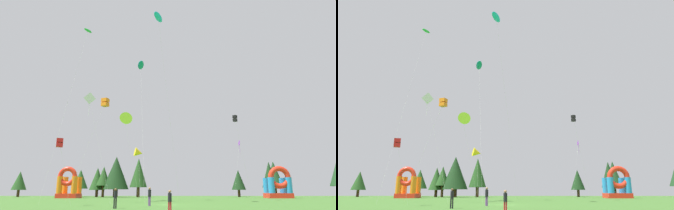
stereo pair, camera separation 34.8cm
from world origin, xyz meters
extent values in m
plane|color=#3D6B28|center=(0.00, 0.00, 0.00)|extent=(120.00, 120.00, 0.00)
ellipsoid|color=#19B7CC|center=(-1.49, 6.17, 27.11)|extent=(1.75, 2.72, 1.06)
cylinder|color=silver|center=(0.13, 10.82, 13.55)|extent=(3.27, 9.32, 27.11)
cone|color=#8CD826|center=(-7.01, 12.90, 12.47)|extent=(2.66, 2.73, 2.33)
cylinder|color=silver|center=(-5.74, 13.36, 6.24)|extent=(2.55, 0.93, 12.47)
ellipsoid|color=#0C7F7A|center=(-4.78, 14.28, 22.58)|extent=(1.58, 2.95, 1.15)
cylinder|color=silver|center=(-3.87, 9.65, 11.29)|extent=(1.84, 9.26, 22.59)
ellipsoid|color=green|center=(-12.32, 7.01, 25.30)|extent=(1.28, 1.96, 0.73)
cylinder|color=silver|center=(-13.46, 3.80, 12.65)|extent=(2.29, 6.44, 25.31)
cube|color=red|center=(-11.74, -2.46, 6.30)|extent=(0.89, 0.89, 0.42)
cube|color=red|center=(-11.74, -2.46, 6.81)|extent=(0.89, 0.89, 0.42)
cylinder|color=silver|center=(-10.97, -2.17, 3.28)|extent=(1.54, 0.60, 6.56)
pyramid|color=white|center=(-10.84, 5.09, 13.75)|extent=(1.27, 0.86, 1.19)
cylinder|color=white|center=(-10.81, 5.01, 12.56)|extent=(0.04, 0.04, 2.35)
cylinder|color=silver|center=(-8.89, 4.19, 6.87)|extent=(3.84, 1.65, 13.74)
cube|color=black|center=(11.31, 15.51, 13.04)|extent=(0.84, 0.84, 0.48)
cube|color=black|center=(11.31, 15.51, 13.62)|extent=(0.84, 0.84, 0.48)
cylinder|color=silver|center=(12.75, 17.28, 6.66)|extent=(2.89, 3.55, 13.33)
pyramid|color=purple|center=(14.70, 28.15, 10.92)|extent=(0.24, 0.99, 1.00)
cylinder|color=purple|center=(14.63, 28.15, 9.90)|extent=(0.04, 0.04, 2.05)
cylinder|color=silver|center=(13.55, 27.05, 5.47)|extent=(2.17, 2.22, 10.93)
cube|color=orange|center=(-9.27, 7.99, 13.75)|extent=(1.16, 1.16, 0.53)
cube|color=orange|center=(-9.27, 7.99, 14.39)|extent=(1.16, 1.16, 0.53)
cylinder|color=silver|center=(-11.96, 9.10, 7.04)|extent=(5.39, 2.22, 14.08)
cone|color=yellow|center=(-4.54, 12.06, 7.14)|extent=(1.83, 1.74, 1.59)
cylinder|color=silver|center=(-4.27, 11.20, 3.57)|extent=(0.55, 1.73, 7.15)
cylinder|color=black|center=(-4.60, -7.72, 0.42)|extent=(0.13, 0.13, 0.83)
cylinder|color=black|center=(-4.43, -7.72, 0.42)|extent=(0.13, 0.13, 0.83)
cylinder|color=black|center=(-4.51, -7.72, 1.17)|extent=(0.31, 0.31, 0.66)
sphere|color=brown|center=(-4.51, -7.72, 1.61)|extent=(0.23, 0.23, 0.23)
cylinder|color=#724C8C|center=(-1.90, -2.72, 0.45)|extent=(0.19, 0.19, 0.90)
cylinder|color=#724C8C|center=(-1.76, -2.83, 0.45)|extent=(0.19, 0.19, 0.90)
cylinder|color=black|center=(-1.83, -2.77, 1.26)|extent=(0.45, 0.45, 0.72)
sphere|color=#9E704C|center=(-1.83, -2.77, 1.74)|extent=(0.24, 0.24, 0.24)
cylinder|color=#B21E26|center=(0.35, -13.32, 0.38)|extent=(0.15, 0.15, 0.76)
cylinder|color=#B21E26|center=(0.22, -13.24, 0.38)|extent=(0.15, 0.15, 0.76)
cylinder|color=black|center=(0.28, -13.28, 1.06)|extent=(0.36, 0.36, 0.60)
sphere|color=#9E704C|center=(0.28, -13.28, 1.47)|extent=(0.21, 0.21, 0.21)
cube|color=red|center=(22.91, 31.96, 0.50)|extent=(4.90, 4.84, 0.99)
cylinder|color=#268CD8|center=(21.14, 30.21, 2.58)|extent=(1.35, 1.35, 3.16)
cylinder|color=#268CD8|center=(24.68, 30.21, 2.58)|extent=(1.35, 1.35, 3.16)
cylinder|color=#268CD8|center=(21.14, 33.70, 2.58)|extent=(1.35, 1.35, 3.16)
cylinder|color=#268CD8|center=(24.68, 33.70, 2.58)|extent=(1.35, 1.35, 3.16)
torus|color=red|center=(22.91, 30.21, 4.16)|extent=(4.62, 1.08, 4.62)
cube|color=red|center=(-21.16, 32.27, 0.45)|extent=(4.25, 4.80, 0.90)
cylinder|color=orange|center=(-22.69, 30.47, 2.65)|extent=(1.19, 1.19, 3.50)
cylinder|color=orange|center=(-19.64, 30.47, 2.65)|extent=(1.19, 1.19, 3.50)
cylinder|color=orange|center=(-22.69, 34.07, 2.65)|extent=(1.19, 1.19, 3.50)
cylinder|color=orange|center=(-19.64, 34.07, 2.65)|extent=(1.19, 1.19, 3.50)
torus|color=red|center=(-21.16, 30.47, 4.40)|extent=(4.01, 0.95, 4.01)
cylinder|color=#4C331E|center=(-37.48, 43.95, 0.83)|extent=(0.65, 0.65, 1.66)
cone|color=#234C1E|center=(-37.48, 43.95, 3.93)|extent=(3.63, 3.63, 4.53)
cylinder|color=#4C331E|center=(-22.61, 45.42, 1.00)|extent=(0.69, 0.69, 1.99)
cone|color=#234C1E|center=(-22.61, 45.42, 4.34)|extent=(3.84, 3.84, 4.69)
cylinder|color=#4C331E|center=(-17.60, 42.41, 0.82)|extent=(0.68, 0.68, 1.64)
cone|color=#234C1E|center=(-17.60, 42.41, 4.33)|extent=(3.80, 3.80, 5.39)
cylinder|color=#4C331E|center=(-15.81, 41.02, 1.33)|extent=(0.60, 0.60, 2.66)
cone|color=#234C1E|center=(-15.81, 41.02, 4.91)|extent=(3.34, 3.34, 4.51)
cylinder|color=#4C331E|center=(-12.85, 41.21, 0.90)|extent=(1.13, 1.13, 1.80)
cone|color=#193819|center=(-12.85, 41.21, 5.69)|extent=(6.25, 6.25, 7.78)
cylinder|color=#4C331E|center=(-7.39, 41.08, 1.14)|extent=(0.76, 0.76, 2.28)
cone|color=#234C1E|center=(-7.39, 41.08, 5.72)|extent=(4.20, 4.20, 6.87)
cylinder|color=#4C331E|center=(17.45, 44.63, 0.84)|extent=(0.63, 0.63, 1.69)
cone|color=#193819|center=(17.45, 44.63, 4.13)|extent=(3.52, 3.52, 4.89)
cylinder|color=#4C331E|center=(24.37, 41.44, 1.09)|extent=(0.67, 0.67, 2.19)
cone|color=#193819|center=(24.37, 41.44, 5.25)|extent=(3.73, 3.73, 6.12)
cylinder|color=#4C331E|center=(25.60, 41.90, 0.98)|extent=(0.82, 0.82, 1.96)
cone|color=#1E4221|center=(25.60, 41.90, 5.21)|extent=(4.57, 4.57, 6.49)
camera|label=1|loc=(0.33, -36.29, 1.53)|focal=33.45mm
camera|label=2|loc=(0.67, -36.29, 1.53)|focal=33.45mm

